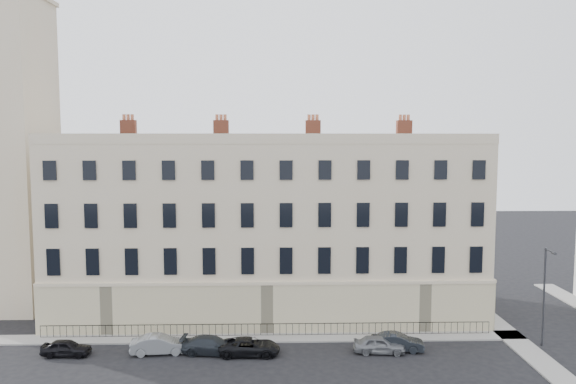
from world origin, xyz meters
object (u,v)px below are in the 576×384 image
object	(u,v)px
car_a	(66,348)
car_c	(212,345)
streetlamp	(545,292)
car_b	(160,344)
car_d	(249,347)
car_e	(379,344)
car_f	(397,342)

from	to	relation	value
car_a	car_c	size ratio (longest dim) A/B	0.79
car_c	streetlamp	distance (m)	24.73
car_b	car_d	size ratio (longest dim) A/B	0.94
car_a	car_e	size ratio (longest dim) A/B	0.93
car_f	streetlamp	bearing A→B (deg)	-77.83
streetlamp	car_b	bearing A→B (deg)	178.20
car_d	car_f	distance (m)	10.77
car_d	car_f	size ratio (longest dim) A/B	1.15
car_d	streetlamp	size ratio (longest dim) A/B	0.59
car_a	car_e	world-z (taller)	car_e
car_b	car_c	bearing A→B (deg)	-97.73
car_a	car_d	bearing A→B (deg)	-88.93
car_c	car_e	distance (m)	12.07
car_f	car_e	bearing A→B (deg)	116.36
car_c	streetlamp	xyz separation A→B (m)	(24.47, 0.80, 3.48)
car_a	car_b	distance (m)	6.56
car_e	car_a	bearing A→B (deg)	94.78
car_c	car_d	bearing A→B (deg)	-89.44
car_a	car_b	size ratio (longest dim) A/B	0.84
car_c	car_a	bearing A→B (deg)	96.69
car_a	car_d	xyz separation A→B (m)	(13.03, -0.17, 0.02)
car_d	car_e	bearing A→B (deg)	-88.45
car_e	car_d	bearing A→B (deg)	95.54
car_f	streetlamp	size ratio (longest dim) A/B	0.51
car_f	car_b	bearing A→B (deg)	99.71
car_c	car_e	bearing A→B (deg)	-84.68
car_a	streetlamp	world-z (taller)	streetlamp
car_b	car_f	distance (m)	17.23
car_d	streetlamp	distance (m)	22.06
car_a	streetlamp	distance (m)	34.97
car_a	streetlamp	size ratio (longest dim) A/B	0.46
car_c	car_d	xyz separation A→B (m)	(2.72, -0.27, -0.03)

